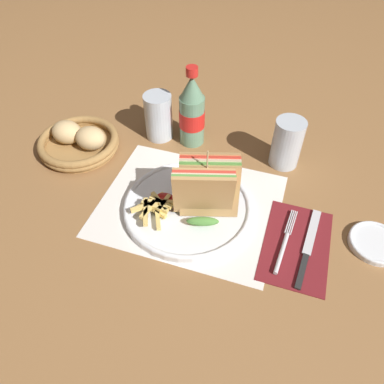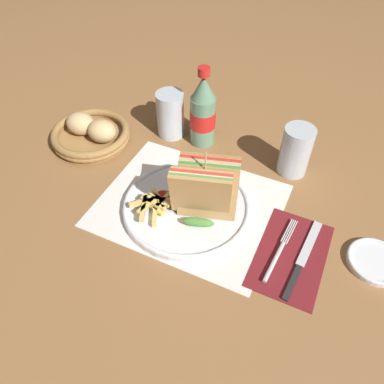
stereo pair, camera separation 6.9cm
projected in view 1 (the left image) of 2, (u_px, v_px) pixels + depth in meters
The scene contains 14 objects.
ground_plane at pixel (186, 213), 0.84m from camera, with size 4.00×4.00×0.00m, color olive.
placemat at pixel (191, 205), 0.86m from camera, with size 0.40×0.32×0.00m.
plate_main at pixel (189, 207), 0.84m from camera, with size 0.29×0.29×0.02m.
club_sandwich at pixel (206, 189), 0.79m from camera, with size 0.15×0.13×0.17m.
fries_pile at pixel (154, 207), 0.82m from camera, with size 0.09×0.11×0.02m.
ketchup_blob at pixel (164, 200), 0.83m from camera, with size 0.05×0.04×0.02m.
napkin at pixel (296, 245), 0.78m from camera, with size 0.14×0.22×0.00m.
fork at pixel (284, 246), 0.77m from camera, with size 0.03×0.17×0.01m.
knife at pixel (308, 248), 0.77m from camera, with size 0.03×0.21×0.00m.
coke_bottle_near at pixel (192, 112), 0.96m from camera, with size 0.07×0.07×0.22m.
glass_near at pixel (286, 146), 0.92m from camera, with size 0.07×0.07×0.13m.
glass_far at pixel (159, 119), 1.00m from camera, with size 0.07×0.07×0.13m.
bread_basket at pixel (79, 141), 0.98m from camera, with size 0.21×0.21×0.07m.
side_saucer at pixel (376, 243), 0.78m from camera, with size 0.11×0.11×0.01m.
Camera 1 is at (0.18, -0.52, 0.65)m, focal length 35.00 mm.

